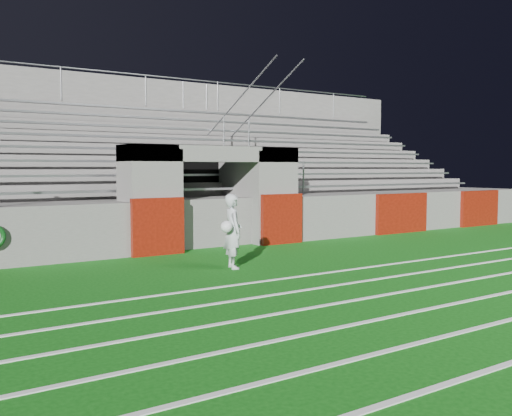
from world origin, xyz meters
TOP-DOWN VIEW (x-y plane):
  - ground at (0.00, 0.00)m, footprint 90.00×90.00m
  - stadium_structure at (0.00, 7.97)m, footprint 26.00×8.48m
  - goalkeeper_with_ball at (-1.26, 0.47)m, footprint 0.60×0.63m

SIDE VIEW (x-z plane):
  - ground at x=0.00m, z-range 0.00..0.00m
  - goalkeeper_with_ball at x=-1.26m, z-range 0.00..1.53m
  - stadium_structure at x=0.00m, z-range -1.22..4.20m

